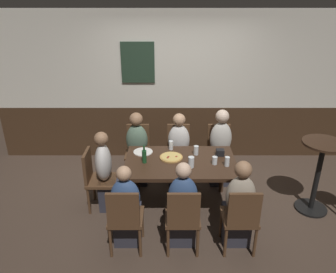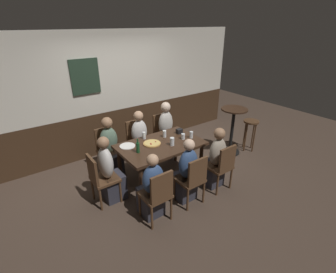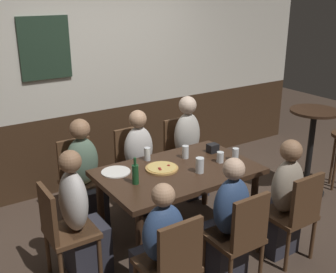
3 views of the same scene
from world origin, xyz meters
The scene contains 27 objects.
ground_plane centered at (0.00, 0.00, 0.00)m, with size 12.00×12.00×0.00m, color #423328.
wall_back centered at (0.00, 1.65, 1.30)m, with size 6.40×0.13×2.60m.
dining_table centered at (0.00, 0.00, 0.66)m, with size 1.50×0.93×0.74m.
chair_left_far centered at (-0.66, 0.88, 0.50)m, with size 0.40×0.40×0.88m.
chair_right_near centered at (0.66, -0.88, 0.50)m, with size 0.40×0.40×0.88m.
chair_mid_far centered at (0.00, 0.88, 0.50)m, with size 0.40×0.40×0.88m.
chair_left_near centered at (-0.66, -0.88, 0.50)m, with size 0.40×0.40×0.88m.
chair_mid_near centered at (0.00, -0.88, 0.50)m, with size 0.40×0.40×0.88m.
chair_right_far centered at (0.66, 0.88, 0.50)m, with size 0.40×0.40×0.88m.
chair_head_west centered at (-1.17, 0.00, 0.50)m, with size 0.40×0.40×0.88m.
person_left_far centered at (-0.66, 0.72, 0.49)m, with size 0.34×0.37×1.16m.
person_right_near centered at (0.66, -0.72, 0.48)m, with size 0.34×0.37×1.14m.
person_mid_far centered at (0.00, 0.72, 0.48)m, with size 0.34×0.37×1.14m.
person_left_near centered at (-0.66, -0.72, 0.45)m, with size 0.34×0.37×1.08m.
person_mid_near centered at (0.00, -0.72, 0.47)m, with size 0.34×0.37×1.12m.
person_right_far centered at (0.66, 0.72, 0.51)m, with size 0.34×0.37×1.20m.
person_head_west centered at (-1.00, 0.00, 0.49)m, with size 0.37×0.34×1.16m.
pizza centered at (-0.13, 0.09, 0.75)m, with size 0.32×0.32×0.03m.
pint_glass_pale centered at (0.13, -0.17, 0.81)m, with size 0.08×0.08×0.15m.
tumbler_water centered at (0.60, -0.13, 0.80)m, with size 0.06×0.06×0.13m.
tumbler_short centered at (-0.13, 0.36, 0.80)m, with size 0.06×0.06×0.13m.
pint_glass_stout centered at (0.45, -0.08, 0.79)m, with size 0.07×0.07×0.11m.
highball_clear centered at (0.22, 0.19, 0.80)m, with size 0.07×0.07×0.13m.
beer_bottle_green centered at (-0.49, -0.04, 0.84)m, with size 0.06×0.06×0.25m.
plate_white_large centered at (-0.53, 0.26, 0.75)m, with size 0.27×0.27×0.01m, color white.
condiment_caddy centered at (0.56, 0.17, 0.79)m, with size 0.11×0.09×0.09m, color black.
side_bar_table centered at (1.87, -0.06, 0.62)m, with size 0.56×0.56×1.05m.
Camera 1 is at (-0.17, -3.88, 2.83)m, focal length 34.75 mm.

